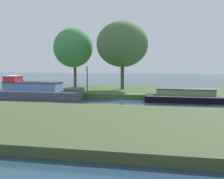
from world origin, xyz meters
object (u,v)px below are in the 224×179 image
at_px(slate_barge, 37,91).
at_px(black_narrowboat, 191,97).
at_px(willow_tree_left, 73,48).
at_px(lamp_post, 87,75).
at_px(willow_tree_centre, 122,44).
at_px(mooring_post_near, 189,93).

height_order(slate_barge, black_narrowboat, slate_barge).
distance_m(willow_tree_left, lamp_post, 5.66).
xyz_separation_m(slate_barge, willow_tree_left, (1.09, 6.58, 4.12)).
relative_size(black_narrowboat, lamp_post, 3.05).
bearing_deg(willow_tree_left, slate_barge, -99.39).
bearing_deg(willow_tree_centre, lamp_post, -132.76).
xyz_separation_m(lamp_post, mooring_post_near, (9.25, -1.39, -1.33)).
height_order(slate_barge, willow_tree_centre, willow_tree_centre).
bearing_deg(slate_barge, willow_tree_left, 80.61).
height_order(willow_tree_centre, mooring_post_near, willow_tree_centre).
height_order(slate_barge, lamp_post, lamp_post).
distance_m(slate_barge, black_narrowboat, 13.30).
xyz_separation_m(black_narrowboat, willow_tree_left, (-12.21, 6.58, 4.33)).
bearing_deg(willow_tree_centre, slate_barge, -140.28).
bearing_deg(mooring_post_near, willow_tree_left, 155.75).
xyz_separation_m(slate_barge, mooring_post_near, (13.15, 1.14, 0.00)).
height_order(black_narrowboat, willow_tree_left, willow_tree_left).
distance_m(willow_tree_centre, mooring_post_near, 8.95).
bearing_deg(willow_tree_left, mooring_post_near, -24.25).
bearing_deg(black_narrowboat, willow_tree_centre, 139.81).
bearing_deg(black_narrowboat, willow_tree_left, 151.70).
xyz_separation_m(black_narrowboat, willow_tree_centre, (-6.60, 5.57, 4.57)).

